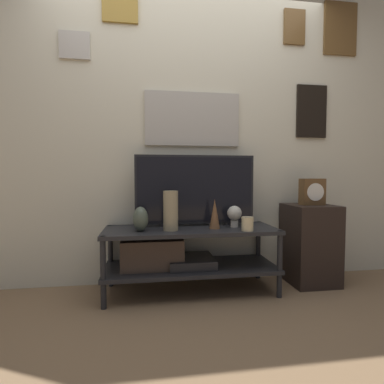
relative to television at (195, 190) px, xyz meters
The scene contains 11 objects.
ground_plane 0.91m from the television, 97.70° to the right, with size 12.00×12.00×0.00m, color #846647.
wall_back 0.58m from the television, 103.08° to the left, with size 6.40×0.08×2.70m.
media_console 0.53m from the television, 146.32° to the right, with size 1.36×0.50×0.51m.
television is the anchor object (origin of this frame).
vase_urn_stoneware 0.53m from the television, 157.46° to the right, with size 0.11×0.12×0.18m.
vase_slim_bronze 0.27m from the television, 50.22° to the right, with size 0.08×0.08×0.23m.
vase_tall_ceramic 0.32m from the television, 140.27° to the right, with size 0.11×0.11×0.30m.
candle_jar 0.52m from the television, 39.80° to the right, with size 0.09×0.09×0.11m.
decorative_bust 0.38m from the television, 20.27° to the right, with size 0.12×0.12×0.17m.
side_table 1.10m from the television, ahead, with size 0.38×0.41×0.68m.
mantel_clock 1.01m from the television, ahead, with size 0.20×0.11×0.23m.
Camera 1 is at (-0.35, -2.04, 0.93)m, focal length 28.00 mm.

